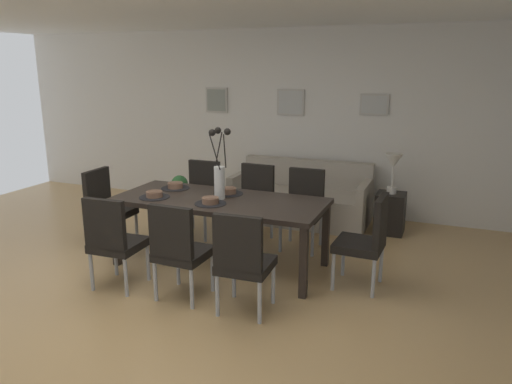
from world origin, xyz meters
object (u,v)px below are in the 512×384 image
object	(u,v)px
dining_chair_near_right	(201,194)
potted_plant	(178,196)
framed_picture_center	(291,102)
bowl_near_right	(175,185)
dining_chair_near_left	(113,238)
dining_chair_mid_right	(303,205)
dining_chair_mid_left	(243,258)
bowl_far_right	(228,190)
table_lamp	(393,164)
framed_picture_left	(217,100)
bowl_far_left	(210,200)
sofa	(301,200)
dining_chair_head_west	(106,205)
dining_chair_far_right	(254,199)
bowl_near_left	(154,194)
dining_chair_far_left	(179,247)
dining_chair_head_east	(367,237)
framed_picture_right	(374,105)
centerpiece_vase	(219,172)
dining_table	(220,205)
side_table	(390,213)

from	to	relation	value
dining_chair_near_right	potted_plant	size ratio (longest dim) A/B	1.37
framed_picture_center	bowl_near_right	bearing A→B (deg)	-107.30
dining_chair_near_left	potted_plant	xyz separation A→B (m)	(-0.49, 2.00, -0.14)
dining_chair_near_left	dining_chair_mid_right	world-z (taller)	same
dining_chair_mid_left	bowl_far_right	xyz separation A→B (m)	(-0.65, 1.10, 0.27)
dining_chair_near_left	table_lamp	world-z (taller)	table_lamp
framed_picture_left	potted_plant	size ratio (longest dim) A/B	0.56
bowl_far_left	sofa	world-z (taller)	bowl_far_left
dining_chair_head_west	sofa	bearing A→B (deg)	45.11
dining_chair_far_right	dining_chair_mid_left	bearing A→B (deg)	-70.67
dining_chair_near_right	sofa	distance (m)	1.45
bowl_near_left	table_lamp	distance (m)	2.96
dining_chair_far_left	bowl_near_right	xyz separation A→B (m)	(-0.67, 1.08, 0.27)
dining_chair_mid_right	framed_picture_left	bearing A→B (deg)	141.41
dining_chair_far_left	dining_chair_mid_right	size ratio (longest dim) A/B	1.00
dining_chair_head_east	bowl_near_left	xyz separation A→B (m)	(-2.19, -0.23, 0.27)
dining_chair_near_right	table_lamp	distance (m)	2.44
bowl_far_left	potted_plant	world-z (taller)	bowl_far_left
dining_chair_mid_right	bowl_near_left	distance (m)	1.72
dining_chair_far_left	bowl_far_left	bearing A→B (deg)	90.81
sofa	dining_chair_near_right	bearing A→B (deg)	-135.68
table_lamp	framed_picture_right	world-z (taller)	framed_picture_right
framed_picture_left	dining_chair_mid_left	bearing A→B (deg)	-60.51
dining_chair_far_right	potted_plant	size ratio (longest dim) A/B	1.37
sofa	table_lamp	distance (m)	1.36
centerpiece_vase	dining_chair_head_east	bearing A→B (deg)	0.83
bowl_far_right	potted_plant	bearing A→B (deg)	142.69
table_lamp	dining_table	bearing A→B (deg)	-131.19
dining_chair_head_east	sofa	world-z (taller)	dining_chair_head_east
dining_chair_head_east	framed_picture_center	world-z (taller)	framed_picture_center
sofa	framed_picture_left	bearing A→B (deg)	162.32
framed_picture_center	potted_plant	xyz separation A→B (m)	(-1.17, -1.23, -1.20)
dining_chair_near_right	dining_chair_far_right	size ratio (longest dim) A/B	1.00
dining_chair_far_left	dining_chair_far_right	xyz separation A→B (m)	(0.01, 1.76, 0.00)
dining_chair_head_east	dining_chair_mid_left	bearing A→B (deg)	-134.07
dining_chair_mid_left	potted_plant	distance (m)	2.70
dining_chair_far_right	side_table	world-z (taller)	dining_chair_far_right
framed_picture_right	dining_chair_near_left	bearing A→B (deg)	-119.88
dining_table	bowl_far_right	size ratio (longest dim) A/B	12.94
dining_chair_far_left	dining_chair_head_west	xyz separation A→B (m)	(-1.50, 0.88, 0.00)
framed_picture_center	dining_chair_far_right	bearing A→B (deg)	-89.21
dining_chair_far_left	bowl_far_left	xyz separation A→B (m)	(-0.01, 0.65, 0.27)
dining_chair_far_right	potted_plant	bearing A→B (deg)	170.07
dining_chair_near_right	bowl_near_left	xyz separation A→B (m)	(0.03, -1.06, 0.27)
bowl_near_left	bowl_far_right	world-z (taller)	same
dining_chair_head_east	side_table	xyz separation A→B (m)	(0.01, 1.74, -0.25)
framed_picture_left	potted_plant	distance (m)	1.72
dining_chair_head_west	side_table	world-z (taller)	dining_chair_head_west
sofa	framed_picture_left	world-z (taller)	framed_picture_left
dining_chair_near_right	dining_chair_far_right	bearing A→B (deg)	3.39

